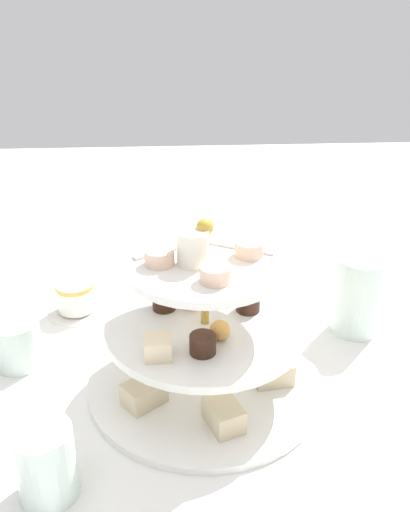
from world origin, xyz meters
TOP-DOWN VIEW (x-y plane):
  - ground_plane at (0.00, 0.00)m, footprint 2.40×2.40m
  - tiered_serving_stand at (0.00, -0.00)m, footprint 0.30×0.30m
  - water_glass_tall_right at (-0.23, -0.11)m, footprint 0.07×0.07m
  - water_glass_short_left at (0.25, -0.06)m, footprint 0.06×0.06m
  - teacup_with_saucer at (0.19, -0.19)m, footprint 0.09×0.09m
  - butter_knife_right at (-0.00, -0.31)m, footprint 0.17×0.02m
  - water_glass_mid_back at (0.17, 0.16)m, footprint 0.06×0.06m

SIDE VIEW (x-z plane):
  - ground_plane at x=0.00m, z-range 0.00..0.00m
  - butter_knife_right at x=0.00m, z-range 0.00..0.00m
  - teacup_with_saucer at x=0.19m, z-range 0.00..0.05m
  - water_glass_short_left at x=0.25m, z-range 0.00..0.07m
  - water_glass_mid_back at x=0.17m, z-range 0.00..0.08m
  - water_glass_tall_right at x=-0.23m, z-range 0.00..0.12m
  - tiered_serving_stand at x=0.00m, z-range -0.04..0.19m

